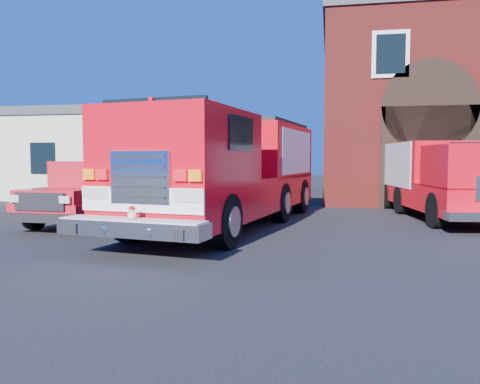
% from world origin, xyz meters
% --- Properties ---
extents(ground, '(100.00, 100.00, 0.00)m').
position_xyz_m(ground, '(0.00, 0.00, 0.00)').
color(ground, black).
rests_on(ground, ground).
extents(parking_stripe_far, '(0.12, 3.00, 0.01)m').
position_xyz_m(parking_stripe_far, '(6.50, 7.00, 0.00)').
color(parking_stripe_far, yellow).
rests_on(parking_stripe_far, ground).
extents(side_building, '(10.20, 8.20, 4.35)m').
position_xyz_m(side_building, '(-9.00, 13.00, 2.20)').
color(side_building, beige).
rests_on(side_building, ground).
extents(fire_engine, '(4.57, 10.79, 3.22)m').
position_xyz_m(fire_engine, '(-1.10, 3.29, 1.67)').
color(fire_engine, black).
rests_on(fire_engine, ground).
extents(pickup_truck, '(2.40, 5.86, 1.88)m').
position_xyz_m(pickup_truck, '(-5.31, 3.23, 0.89)').
color(pickup_truck, black).
rests_on(pickup_truck, ground).
extents(secondary_truck, '(3.35, 8.03, 2.53)m').
position_xyz_m(secondary_truck, '(5.38, 6.43, 1.38)').
color(secondary_truck, black).
rests_on(secondary_truck, ground).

